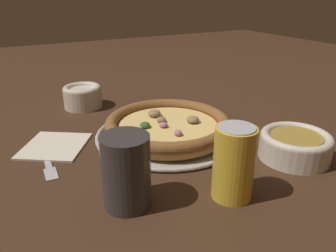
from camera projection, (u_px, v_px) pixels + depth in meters
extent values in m
plane|color=#3D2616|center=(168.00, 137.00, 0.76)|extent=(3.00, 3.00, 0.00)
cylinder|color=#B7B2A8|center=(168.00, 135.00, 0.75)|extent=(0.32, 0.32, 0.01)
torus|color=#B7B2A8|center=(168.00, 134.00, 0.75)|extent=(0.33, 0.33, 0.01)
cylinder|color=tan|center=(168.00, 129.00, 0.75)|extent=(0.27, 0.27, 0.02)
torus|color=brown|center=(168.00, 123.00, 0.74)|extent=(0.29, 0.29, 0.03)
cylinder|color=#B7381E|center=(168.00, 125.00, 0.74)|extent=(0.24, 0.24, 0.00)
cylinder|color=#EAC670|center=(168.00, 125.00, 0.74)|extent=(0.22, 0.22, 0.00)
ellipsoid|color=#8E7051|center=(154.00, 113.00, 0.79)|extent=(0.03, 0.03, 0.02)
ellipsoid|color=#8E7051|center=(161.00, 120.00, 0.75)|extent=(0.03, 0.03, 0.01)
ellipsoid|color=#33602D|center=(145.00, 125.00, 0.72)|extent=(0.03, 0.03, 0.01)
ellipsoid|color=#B26B93|center=(178.00, 133.00, 0.68)|extent=(0.02, 0.02, 0.01)
ellipsoid|color=#8E7051|center=(193.00, 120.00, 0.75)|extent=(0.04, 0.04, 0.01)
ellipsoid|color=#B26B93|center=(163.00, 125.00, 0.72)|extent=(0.03, 0.03, 0.01)
cylinder|color=beige|center=(295.00, 148.00, 0.65)|extent=(0.14, 0.14, 0.04)
torus|color=beige|center=(296.00, 138.00, 0.65)|extent=(0.14, 0.14, 0.02)
cylinder|color=olive|center=(296.00, 137.00, 0.64)|extent=(0.10, 0.10, 0.00)
cylinder|color=beige|center=(83.00, 98.00, 0.93)|extent=(0.11, 0.11, 0.05)
torus|color=beige|center=(82.00, 89.00, 0.92)|extent=(0.11, 0.11, 0.02)
cylinder|color=#383333|center=(126.00, 171.00, 0.50)|extent=(0.08, 0.08, 0.12)
cube|color=beige|center=(55.00, 145.00, 0.71)|extent=(0.18, 0.18, 0.01)
cube|color=#B7B7BC|center=(45.00, 154.00, 0.67)|extent=(0.12, 0.02, 0.00)
cube|color=#B7B7BC|center=(51.00, 173.00, 0.60)|extent=(0.05, 0.02, 0.00)
cylinder|color=gold|center=(234.00, 163.00, 0.52)|extent=(0.07, 0.07, 0.12)
cylinder|color=#BCBCC1|center=(237.00, 127.00, 0.49)|extent=(0.06, 0.06, 0.00)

